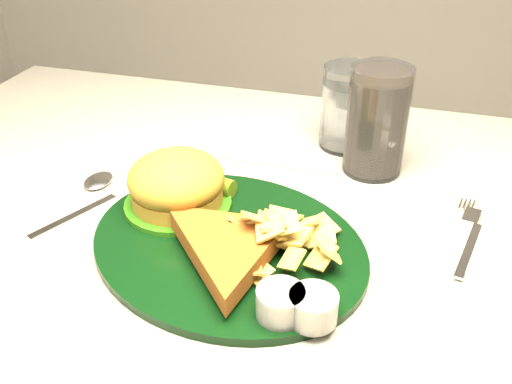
% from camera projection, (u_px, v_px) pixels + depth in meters
% --- Properties ---
extents(dinner_plate, '(0.42, 0.39, 0.08)m').
position_uv_depth(dinner_plate, '(227.00, 221.00, 0.65)').
color(dinner_plate, black).
rests_on(dinner_plate, table).
extents(water_glass, '(0.10, 0.10, 0.13)m').
position_uv_depth(water_glass, '(348.00, 108.00, 0.86)').
color(water_glass, silver).
rests_on(water_glass, table).
extents(cola_glass, '(0.11, 0.11, 0.15)m').
position_uv_depth(cola_glass, '(377.00, 121.00, 0.78)').
color(cola_glass, black).
rests_on(cola_glass, table).
extents(fork_napkin, '(0.14, 0.17, 0.01)m').
position_uv_depth(fork_napkin, '(468.00, 245.00, 0.66)').
color(fork_napkin, white).
rests_on(fork_napkin, table).
extents(spoon, '(0.11, 0.17, 0.01)m').
position_uv_depth(spoon, '(73.00, 214.00, 0.72)').
color(spoon, white).
rests_on(spoon, table).
extents(ramekin, '(0.05, 0.05, 0.03)m').
position_uv_depth(ramekin, '(159.00, 158.00, 0.83)').
color(ramekin, white).
rests_on(ramekin, table).
extents(wrapped_straw, '(0.18, 0.07, 0.01)m').
position_uv_depth(wrapped_straw, '(277.00, 164.00, 0.83)').
color(wrapped_straw, white).
rests_on(wrapped_straw, table).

